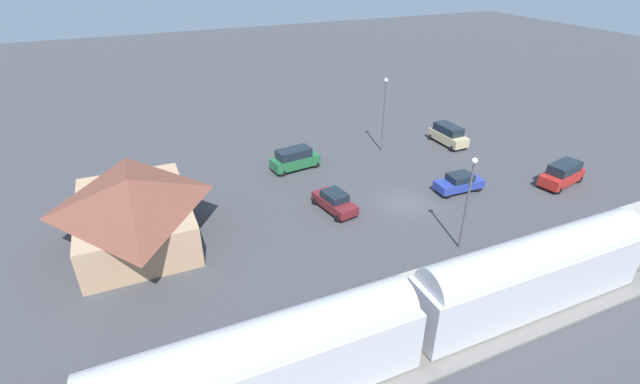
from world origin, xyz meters
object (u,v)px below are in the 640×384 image
(station_building, at_px, (133,208))
(light_pole_near_platform, at_px, (469,193))
(pedestrian_on_platform, at_px, (554,237))
(suv_tan, at_px, (448,135))
(suv_red, at_px, (563,174))
(light_pole_lot_center, at_px, (384,107))
(sedan_blue, at_px, (459,183))
(sedan_maroon, at_px, (335,201))
(suv_green, at_px, (295,159))

(station_building, relative_size, light_pole_near_platform, 1.65)
(pedestrian_on_platform, xyz_separation_m, suv_tan, (19.99, -5.90, -0.13))
(suv_red, bearing_deg, pedestrian_on_platform, 128.15)
(station_building, bearing_deg, light_pole_lot_center, -74.86)
(pedestrian_on_platform, relative_size, suv_red, 0.33)
(suv_tan, height_order, light_pole_lot_center, light_pole_lot_center)
(sedan_blue, distance_m, light_pole_near_platform, 9.96)
(station_building, xyz_separation_m, pedestrian_on_platform, (-14.32, -28.13, -1.37))
(station_building, relative_size, sedan_blue, 2.70)
(pedestrian_on_platform, height_order, light_pole_near_platform, light_pole_near_platform)
(station_building, distance_m, sedan_maroon, 16.08)
(pedestrian_on_platform, height_order, sedan_maroon, pedestrian_on_platform)
(suv_red, bearing_deg, suv_tan, 15.89)
(suv_green, relative_size, light_pole_near_platform, 0.68)
(sedan_maroon, distance_m, light_pole_near_platform, 11.47)
(suv_red, height_order, suv_green, same)
(sedan_blue, height_order, light_pole_near_platform, light_pole_near_platform)
(suv_tan, bearing_deg, suv_red, -164.11)
(sedan_maroon, height_order, suv_green, suv_green)
(suv_green, height_order, sedan_blue, suv_green)
(light_pole_lot_center, bearing_deg, station_building, 105.14)
(pedestrian_on_platform, bearing_deg, suv_red, -51.85)
(sedan_maroon, distance_m, sedan_blue, 12.13)
(pedestrian_on_platform, xyz_separation_m, light_pole_near_platform, (3.12, 5.98, 3.44))
(suv_tan, bearing_deg, sedan_blue, 147.30)
(sedan_maroon, height_order, light_pole_near_platform, light_pole_near_platform)
(station_building, bearing_deg, light_pole_near_platform, -116.83)
(station_building, bearing_deg, suv_red, -100.37)
(suv_green, bearing_deg, sedan_maroon, -178.59)
(sedan_maroon, relative_size, sedan_blue, 1.04)
(sedan_maroon, bearing_deg, light_pole_near_platform, -143.98)
(suv_tan, bearing_deg, light_pole_lot_center, 80.14)
(sedan_maroon, xyz_separation_m, suv_tan, (8.14, -18.23, 0.27))
(suv_tan, distance_m, suv_green, 18.47)
(suv_red, height_order, sedan_blue, suv_red)
(sedan_blue, bearing_deg, suv_green, 49.34)
(station_building, relative_size, suv_tan, 2.48)
(sedan_maroon, xyz_separation_m, suv_red, (-4.42, -21.80, 0.27))
(station_building, bearing_deg, suv_green, -67.18)
(station_building, height_order, light_pole_near_platform, light_pole_near_platform)
(suv_green, relative_size, light_pole_lot_center, 0.63)
(sedan_maroon, relative_size, suv_green, 0.93)
(suv_red, height_order, suv_tan, same)
(station_building, relative_size, sedan_maroon, 2.59)
(pedestrian_on_platform, relative_size, sedan_maroon, 0.36)
(sedan_blue, bearing_deg, light_pole_lot_center, 9.02)
(sedan_maroon, distance_m, suv_red, 22.25)
(suv_green, bearing_deg, light_pole_near_platform, -159.68)
(suv_red, xyz_separation_m, light_pole_near_platform, (-4.32, 15.45, 3.57))
(pedestrian_on_platform, bearing_deg, light_pole_near_platform, 62.48)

